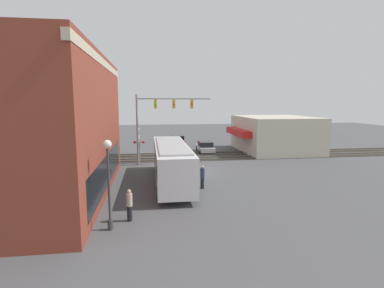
{
  "coord_description": "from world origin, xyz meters",
  "views": [
    {
      "loc": [
        -27.24,
        4.47,
        6.47
      ],
      "look_at": [
        3.93,
        0.05,
        2.05
      ],
      "focal_mm": 28.0,
      "sensor_mm": 36.0,
      "label": 1
    }
  ],
  "objects_px": {
    "pedestrian_by_lamp": "(129,205)",
    "city_bus": "(171,161)",
    "streetlamp": "(108,177)",
    "crossing_signal": "(139,142)",
    "parked_car_silver": "(205,147)",
    "pedestrian_near_bus": "(202,177)",
    "parked_car_red": "(178,140)"
  },
  "relations": [
    {
      "from": "city_bus",
      "to": "pedestrian_by_lamp",
      "type": "xyz_separation_m",
      "value": [
        -7.53,
        2.85,
        -0.86
      ]
    },
    {
      "from": "parked_car_silver",
      "to": "city_bus",
      "type": "bearing_deg",
      "value": 159.24
    },
    {
      "from": "parked_car_red",
      "to": "pedestrian_near_bus",
      "type": "bearing_deg",
      "value": 178.98
    },
    {
      "from": "parked_car_silver",
      "to": "parked_car_red",
      "type": "height_order",
      "value": "same"
    },
    {
      "from": "streetlamp",
      "to": "parked_car_red",
      "type": "bearing_deg",
      "value": -11.79
    },
    {
      "from": "streetlamp",
      "to": "parked_car_silver",
      "type": "distance_m",
      "value": 24.66
    },
    {
      "from": "city_bus",
      "to": "parked_car_red",
      "type": "relative_size",
      "value": 2.55
    },
    {
      "from": "streetlamp",
      "to": "pedestrian_by_lamp",
      "type": "height_order",
      "value": "streetlamp"
    },
    {
      "from": "city_bus",
      "to": "pedestrian_by_lamp",
      "type": "bearing_deg",
      "value": 159.25
    },
    {
      "from": "city_bus",
      "to": "pedestrian_near_bus",
      "type": "height_order",
      "value": "city_bus"
    },
    {
      "from": "parked_car_silver",
      "to": "pedestrian_near_bus",
      "type": "relative_size",
      "value": 2.61
    },
    {
      "from": "parked_car_red",
      "to": "crossing_signal",
      "type": "bearing_deg",
      "value": 158.74
    },
    {
      "from": "pedestrian_by_lamp",
      "to": "city_bus",
      "type": "bearing_deg",
      "value": -20.75
    },
    {
      "from": "city_bus",
      "to": "parked_car_silver",
      "type": "relative_size",
      "value": 2.6
    },
    {
      "from": "city_bus",
      "to": "crossing_signal",
      "type": "distance_m",
      "value": 8.5
    },
    {
      "from": "parked_car_silver",
      "to": "pedestrian_by_lamp",
      "type": "height_order",
      "value": "pedestrian_by_lamp"
    },
    {
      "from": "streetlamp",
      "to": "parked_car_red",
      "type": "height_order",
      "value": "streetlamp"
    },
    {
      "from": "city_bus",
      "to": "parked_car_red",
      "type": "xyz_separation_m",
      "value": [
        21.9,
        -2.6,
        -1.09
      ]
    },
    {
      "from": "streetlamp",
      "to": "pedestrian_near_bus",
      "type": "distance_m",
      "value": 9.05
    },
    {
      "from": "pedestrian_near_bus",
      "to": "pedestrian_by_lamp",
      "type": "xyz_separation_m",
      "value": [
        -5.55,
        5.03,
        -0.0
      ]
    },
    {
      "from": "pedestrian_near_bus",
      "to": "crossing_signal",
      "type": "bearing_deg",
      "value": 26.47
    },
    {
      "from": "parked_car_silver",
      "to": "crossing_signal",
      "type": "bearing_deg",
      "value": 127.23
    },
    {
      "from": "pedestrian_by_lamp",
      "to": "parked_car_silver",
      "type": "bearing_deg",
      "value": -20.76
    },
    {
      "from": "crossing_signal",
      "to": "pedestrian_by_lamp",
      "type": "bearing_deg",
      "value": 179.81
    },
    {
      "from": "crossing_signal",
      "to": "pedestrian_by_lamp",
      "type": "xyz_separation_m",
      "value": [
        -15.54,
        0.05,
        -1.38
      ]
    },
    {
      "from": "city_bus",
      "to": "pedestrian_by_lamp",
      "type": "distance_m",
      "value": 8.1
    },
    {
      "from": "parked_car_silver",
      "to": "pedestrian_near_bus",
      "type": "xyz_separation_m",
      "value": [
        -16.22,
        3.23,
        0.24
      ]
    },
    {
      "from": "parked_car_silver",
      "to": "parked_car_red",
      "type": "xyz_separation_m",
      "value": [
        7.65,
        2.8,
        0.0
      ]
    },
    {
      "from": "city_bus",
      "to": "streetlamp",
      "type": "xyz_separation_m",
      "value": [
        -8.56,
        3.76,
        1.0
      ]
    },
    {
      "from": "pedestrian_near_bus",
      "to": "pedestrian_by_lamp",
      "type": "distance_m",
      "value": 7.49
    },
    {
      "from": "streetlamp",
      "to": "crossing_signal",
      "type": "bearing_deg",
      "value": -3.3
    },
    {
      "from": "streetlamp",
      "to": "pedestrian_near_bus",
      "type": "bearing_deg",
      "value": -42.02
    }
  ]
}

